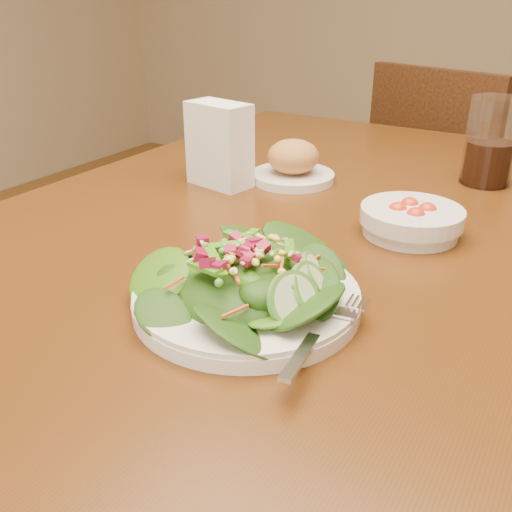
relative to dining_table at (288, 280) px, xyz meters
name	(u,v)px	position (x,y,z in m)	size (l,w,h in m)	color
dining_table	(288,280)	(0.00, 0.00, 0.00)	(0.90, 1.40, 0.75)	#48230E
chair_far	(442,207)	(0.02, 0.96, -0.18)	(0.50, 0.50, 0.88)	#472813
salad_plate	(253,287)	(0.09, -0.25, 0.13)	(0.26, 0.25, 0.07)	silver
bread_plate	(293,164)	(-0.09, 0.18, 0.13)	(0.15, 0.15, 0.08)	silver
tomato_bowl	(411,220)	(0.17, 0.04, 0.12)	(0.14, 0.14, 0.05)	silver
drinking_glass	(490,148)	(0.21, 0.34, 0.17)	(0.09, 0.09, 0.15)	silver
napkin_holder	(219,143)	(-0.19, 0.09, 0.18)	(0.12, 0.08, 0.14)	white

